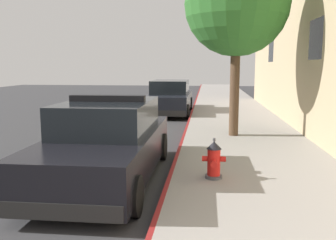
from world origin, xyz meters
name	(u,v)px	position (x,y,z in m)	size (l,w,h in m)	color
ground_plane	(52,141)	(-4.23, 10.00, -0.10)	(33.37, 60.00, 0.20)	#353538
sidewalk_pavement	(245,139)	(1.77, 10.00, 0.08)	(3.55, 60.00, 0.17)	gray
curb_painted_edge	(184,138)	(-0.04, 10.00, 0.08)	(0.08, 60.00, 0.17)	maroon
police_cruiser	(108,143)	(-1.30, 6.02, 0.74)	(1.94, 4.84, 1.68)	black
parked_car_silver_ahead	(170,98)	(-1.10, 16.16, 0.74)	(1.94, 4.84, 1.56)	black
fire_hydrant	(214,160)	(0.79, 5.77, 0.52)	(0.44, 0.40, 0.76)	#4C4C51
street_tree	(237,4)	(1.44, 10.13, 4.00)	(3.02, 3.02, 5.35)	brown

